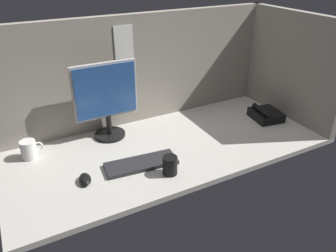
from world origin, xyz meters
The scene contains 9 objects.
ground_plane centered at (0.00, 0.00, -1.50)cm, with size 180.00×80.00×3.00cm, color beige.
cubicle_wall_back centered at (-0.01, 37.50, 33.30)cm, with size 180.00×5.50×66.55cm.
cubicle_wall_side centered at (87.50, 0.00, 33.27)cm, with size 5.00×80.00×66.55cm, color gray.
monitor centered at (-26.77, 25.13, 24.24)cm, with size 37.09×18.00×44.68cm.
keyboard centered at (-22.67, -12.20, 1.00)cm, with size 37.00×13.00×2.00cm, color #262628.
mouse centered at (-52.00, -12.65, 1.70)cm, with size 5.60×9.60×3.40cm, color black.
mug_ceramic_white centered at (-71.97, 21.98, 5.07)cm, with size 11.57×8.05×10.09cm.
mug_black_travel centered at (-12.99, -25.35, 4.75)cm, with size 7.35×7.35×9.49cm.
desk_phone centered at (70.72, -1.55, 3.19)cm, with size 19.77×21.43×8.80cm.
Camera 1 is at (-76.27, -142.57, 97.14)cm, focal length 35.20 mm.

